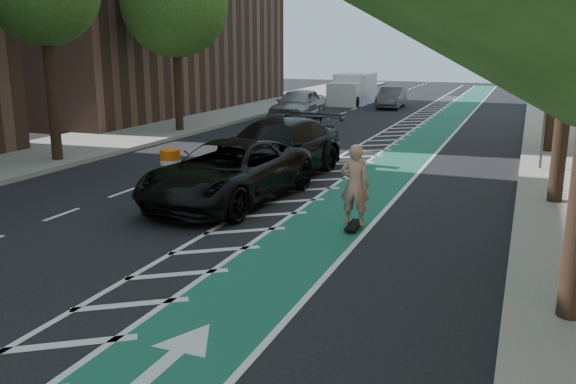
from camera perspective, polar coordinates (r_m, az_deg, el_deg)
The scene contains 18 objects.
ground at distance 11.99m, azimuth -16.47°, elevation -6.48°, with size 120.00×120.00×0.00m, color black.
bike_lane at distance 19.65m, azimuth 9.01°, elevation 1.73°, with size 2.00×90.00×0.01m, color #195947.
buffer_strip at distance 20.01m, azimuth 4.82°, elevation 2.06°, with size 1.40×90.00×0.01m, color silver.
sidewalk_left at distance 25.37m, azimuth -19.76°, elevation 3.93°, with size 5.00×90.00×0.15m, color gray.
curb_right at distance 19.20m, azimuth 20.89°, elevation 0.94°, with size 0.12×90.00×0.16m, color gray.
curb_left at distance 23.84m, azimuth -15.30°, elevation 3.69°, with size 0.12×90.00×0.16m, color gray.
tree_l_d at distance 29.03m, azimuth -10.11°, elevation 16.94°, with size 4.20×4.20×7.90m.
sign_post at distance 20.97m, azimuth 22.79°, elevation 5.31°, with size 0.35×0.08×2.47m.
skateboard at distance 13.64m, azimuth 6.18°, elevation -3.10°, with size 0.29×0.90×0.12m.
skateboarder at distance 13.40m, azimuth 6.28°, elevation 0.68°, with size 0.66×0.43×1.80m, color tan.
suv_near at distance 15.86m, azimuth -5.58°, elevation 1.87°, with size 2.62×5.68×1.58m, color black.
suv_far at distance 18.61m, azimuth -1.24°, elevation 3.97°, with size 2.47×6.07×1.76m, color black.
car_silver at distance 33.16m, azimuth 0.94°, elevation 8.19°, with size 2.01×5.00×1.70m, color #96969B.
car_grey at distance 40.34m, azimuth 9.66°, elevation 8.71°, with size 1.41×4.04×1.33m, color #525156.
box_truck at distance 42.70m, azimuth 6.06°, elevation 9.46°, with size 2.31×4.92×2.03m.
barrel_a at distance 18.25m, azimuth -10.92°, elevation 2.25°, with size 0.74×0.74×1.01m.
barrel_b at distance 21.71m, azimuth -3.07°, elevation 4.09°, with size 0.64×0.64×0.87m.
barrel_c at distance 25.40m, azimuth -0.69°, elevation 5.64°, with size 0.72×0.72×0.99m.
Camera 1 is at (7.09, -8.79, 4.01)m, focal length 38.00 mm.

